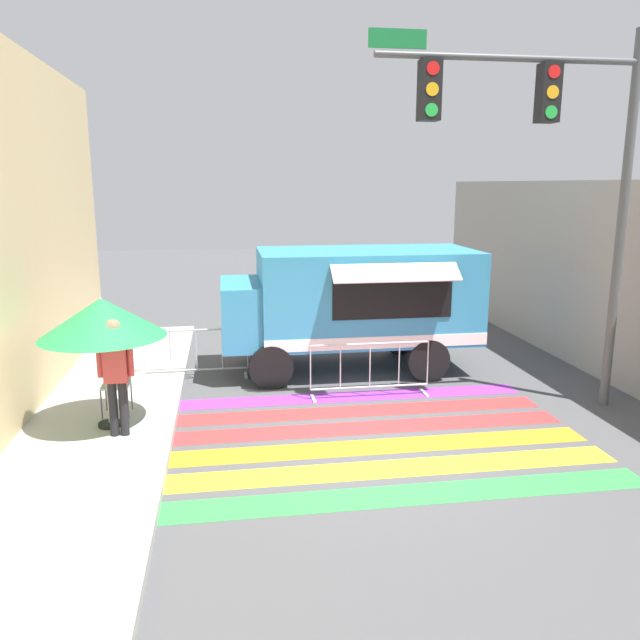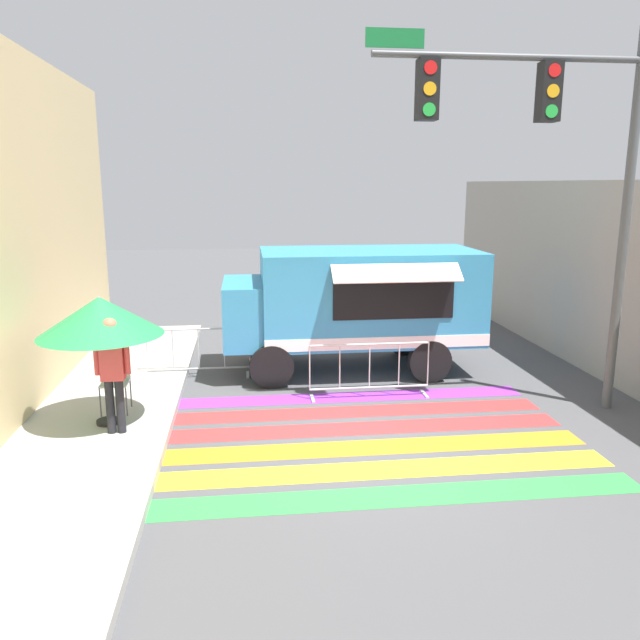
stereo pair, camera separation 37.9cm
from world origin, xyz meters
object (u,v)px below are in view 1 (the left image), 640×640
object	(u,v)px
food_truck	(347,299)
barricade_side	(197,354)
patio_umbrella	(102,318)
vendor_person	(116,370)
barricade_front	(370,370)
folding_chair	(116,378)
traffic_signal_pole	(549,146)

from	to	relation	value
food_truck	barricade_side	bearing A→B (deg)	-176.42
patio_umbrella	food_truck	bearing A→B (deg)	34.16
patio_umbrella	barricade_side	distance (m)	3.34
food_truck	vendor_person	xyz separation A→B (m)	(-4.16, -3.37, -0.34)
patio_umbrella	barricade_front	world-z (taller)	patio_umbrella
barricade_front	barricade_side	size ratio (longest dim) A/B	1.08
folding_chair	barricade_side	xyz separation A→B (m)	(1.21, 2.16, -0.23)
traffic_signal_pole	vendor_person	bearing A→B (deg)	-175.66
food_truck	folding_chair	distance (m)	5.01
traffic_signal_pole	patio_umbrella	world-z (taller)	traffic_signal_pole
traffic_signal_pole	vendor_person	distance (m)	7.66
food_truck	traffic_signal_pole	world-z (taller)	traffic_signal_pole
food_truck	folding_chair	bearing A→B (deg)	-151.55
patio_umbrella	barricade_side	size ratio (longest dim) A/B	0.98
patio_umbrella	vendor_person	bearing A→B (deg)	-61.71
traffic_signal_pole	vendor_person	world-z (taller)	traffic_signal_pole
food_truck	barricade_front	size ratio (longest dim) A/B	2.34
patio_umbrella	barricade_side	xyz separation A→B (m)	(1.24, 2.78, -1.38)
food_truck	patio_umbrella	distance (m)	5.31
patio_umbrella	vendor_person	xyz separation A→B (m)	(0.21, -0.40, -0.71)
traffic_signal_pole	barricade_front	world-z (taller)	traffic_signal_pole
barricade_front	barricade_side	distance (m)	3.59
barricade_front	food_truck	bearing A→B (deg)	92.55
barricade_front	folding_chair	bearing A→B (deg)	-172.86
vendor_person	barricade_front	world-z (taller)	vendor_person
traffic_signal_pole	barricade_front	distance (m)	4.88
vendor_person	traffic_signal_pole	bearing A→B (deg)	11.08
patio_umbrella	vendor_person	distance (m)	0.84
folding_chair	vendor_person	xyz separation A→B (m)	(0.18, -1.02, 0.44)
barricade_side	patio_umbrella	bearing A→B (deg)	-114.13
food_truck	barricade_front	world-z (taller)	food_truck
traffic_signal_pole	barricade_side	world-z (taller)	traffic_signal_pole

